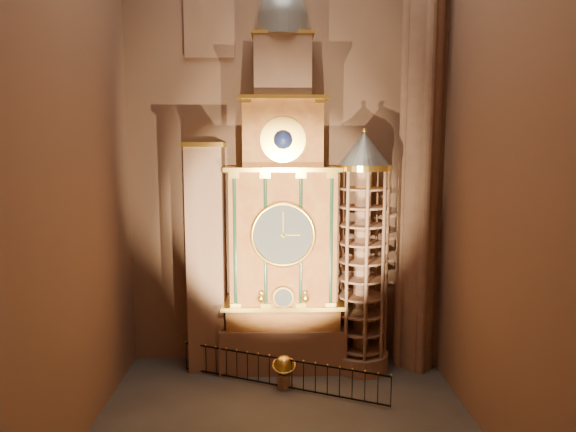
{
  "coord_description": "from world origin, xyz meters",
  "views": [
    {
      "loc": [
        -0.28,
        -17.46,
        9.97
      ],
      "look_at": [
        0.18,
        3.0,
        7.24
      ],
      "focal_mm": 32.0,
      "sensor_mm": 36.0,
      "label": 1
    }
  ],
  "objects_px": {
    "celestial_globe": "(284,369)",
    "iron_railing": "(281,373)",
    "stair_turret": "(362,255)",
    "astronomical_clock": "(283,223)",
    "portrait_tower": "(207,257)"
  },
  "relations": [
    {
      "from": "stair_turret",
      "to": "portrait_tower",
      "type": "bearing_deg",
      "value": 177.67
    },
    {
      "from": "astronomical_clock",
      "to": "celestial_globe",
      "type": "bearing_deg",
      "value": -89.74
    },
    {
      "from": "stair_turret",
      "to": "astronomical_clock",
      "type": "bearing_deg",
      "value": 175.7
    },
    {
      "from": "astronomical_clock",
      "to": "stair_turret",
      "type": "distance_m",
      "value": 3.78
    },
    {
      "from": "astronomical_clock",
      "to": "portrait_tower",
      "type": "relative_size",
      "value": 1.64
    },
    {
      "from": "astronomical_clock",
      "to": "iron_railing",
      "type": "height_order",
      "value": "astronomical_clock"
    },
    {
      "from": "astronomical_clock",
      "to": "portrait_tower",
      "type": "distance_m",
      "value": 3.73
    },
    {
      "from": "portrait_tower",
      "to": "iron_railing",
      "type": "distance_m",
      "value": 5.94
    },
    {
      "from": "stair_turret",
      "to": "celestial_globe",
      "type": "height_order",
      "value": "stair_turret"
    },
    {
      "from": "celestial_globe",
      "to": "iron_railing",
      "type": "distance_m",
      "value": 0.22
    },
    {
      "from": "iron_railing",
      "to": "stair_turret",
      "type": "bearing_deg",
      "value": 27.44
    },
    {
      "from": "stair_turret",
      "to": "celestial_globe",
      "type": "bearing_deg",
      "value": -151.74
    },
    {
      "from": "stair_turret",
      "to": "celestial_globe",
      "type": "relative_size",
      "value": 7.64
    },
    {
      "from": "astronomical_clock",
      "to": "celestial_globe",
      "type": "xyz_separation_m",
      "value": [
        0.01,
        -2.14,
        -5.83
      ]
    },
    {
      "from": "portrait_tower",
      "to": "celestial_globe",
      "type": "bearing_deg",
      "value": -32.32
    }
  ]
}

